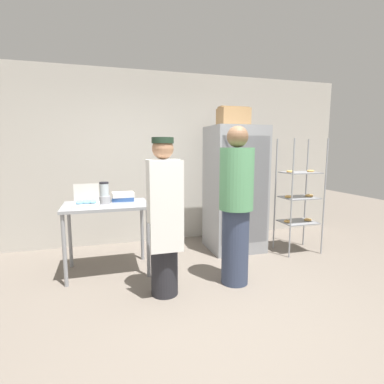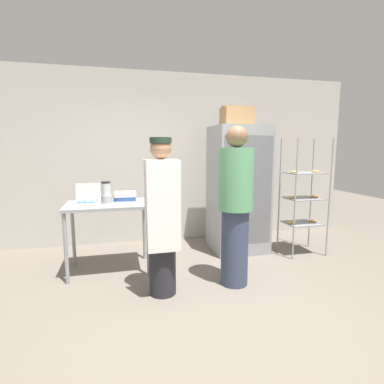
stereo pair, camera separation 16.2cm
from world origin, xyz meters
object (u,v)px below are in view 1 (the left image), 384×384
donut_box (86,203)px  binder_stack (123,196)px  baking_rack (299,197)px  cardboard_storage_box (233,117)px  refrigerator (235,189)px  person_baker (164,215)px  blender_pitcher (104,194)px  person_customer (236,205)px

donut_box → binder_stack: (0.43, 0.33, 0.01)m
baking_rack → cardboard_storage_box: size_ratio=3.83×
refrigerator → cardboard_storage_box: 1.06m
binder_stack → person_baker: size_ratio=0.17×
donut_box → blender_pitcher: 0.29m
refrigerator → person_customer: refrigerator is taller
baking_rack → person_customer: size_ratio=0.94×
refrigerator → baking_rack: bearing=-23.9°
cardboard_storage_box → person_baker: 2.04m
person_baker → cardboard_storage_box: bearing=42.1°
blender_pitcher → person_customer: size_ratio=0.15×
donut_box → refrigerator: bearing=14.0°
cardboard_storage_box → person_customer: (-0.44, -1.10, -1.08)m
person_customer → refrigerator: bearing=66.1°
donut_box → cardboard_storage_box: size_ratio=0.66×
person_baker → baking_rack: bearing=19.4°
donut_box → person_baker: bearing=-38.9°
cardboard_storage_box → blender_pitcher: bearing=-169.9°
baking_rack → person_baker: baking_rack is taller
person_baker → person_customer: (0.82, 0.04, 0.05)m
blender_pitcher → person_customer: (1.39, -0.77, -0.07)m
donut_box → blender_pitcher: blender_pitcher is taller
refrigerator → cardboard_storage_box: (-0.05, -0.00, 1.05)m
person_customer → blender_pitcher: bearing=150.9°
donut_box → baking_rack: bearing=2.7°
person_baker → person_customer: bearing=2.9°
blender_pitcher → binder_stack: 0.27m
refrigerator → binder_stack: (-1.65, -0.19, -0.01)m
binder_stack → cardboard_storage_box: bearing=6.8°
donut_box → person_customer: person_customer is taller
binder_stack → cardboard_storage_box: cardboard_storage_box is taller
baking_rack → person_baker: size_ratio=1.02×
refrigerator → donut_box: refrigerator is taller
refrigerator → person_baker: size_ratio=1.13×
donut_box → blender_pitcher: (0.20, 0.19, 0.07)m
refrigerator → blender_pitcher: (-1.88, -0.33, 0.05)m
cardboard_storage_box → person_customer: bearing=-111.8°
baking_rack → cardboard_storage_box: (-0.90, 0.38, 1.16)m
binder_stack → baking_rack: bearing=-4.3°
blender_pitcher → binder_stack: blender_pitcher is taller
binder_stack → person_customer: 1.48m
refrigerator → baking_rack: 0.94m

